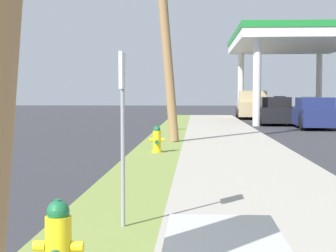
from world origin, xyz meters
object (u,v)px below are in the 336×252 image
Objects in this scene: car_black_by_near_pump at (275,112)px; car_navy_by_far_pump at (314,114)px; fire_hydrant_nearest at (58,249)px; fire_hydrant_second at (157,141)px; truck_tan_at_forecourt at (252,106)px; utility_pole_midground at (163,2)px; street_sign_post at (123,102)px; fire_hydrant_third at (173,123)px.

car_navy_by_far_pump is (1.45, -3.50, 0.00)m from car_black_by_near_pump.
fire_hydrant_second is at bearing 89.67° from fire_hydrant_nearest.
fire_hydrant_nearest is 0.14× the size of truck_tan_at_forecourt.
car_black_by_near_pump and car_navy_by_far_pump have the same top height.
car_black_by_near_pump is 3.79m from car_navy_by_far_pump.
car_black_by_near_pump is (5.60, 15.92, 0.28)m from fire_hydrant_second.
street_sign_post is (0.24, -11.60, -3.20)m from utility_pole_midground.
utility_pole_midground reaches higher than fire_hydrant_second.
car_navy_by_far_pump is (7.11, 22.68, 0.28)m from fire_hydrant_nearest.
fire_hydrant_second is 9.34m from fire_hydrant_third.
utility_pole_midground is 2.05× the size of car_navy_by_far_pump.
street_sign_post reaches higher than truck_tan_at_forecourt.
fire_hydrant_second is at bearing 91.38° from street_sign_post.
utility_pole_midground reaches higher than fire_hydrant_nearest.
utility_pole_midground is 12.20m from car_navy_by_far_pump.
utility_pole_midground is (0.01, 13.64, 4.39)m from fire_hydrant_nearest.
fire_hydrant_second is 0.16× the size of car_navy_by_far_pump.
fire_hydrant_third is at bearing 89.65° from fire_hydrant_nearest.
car_navy_by_far_pump is (7.05, 12.42, 0.28)m from fire_hydrant_second.
fire_hydrant_third is (0.06, 9.34, 0.00)m from fire_hydrant_second.
fire_hydrant_nearest is 0.16× the size of car_navy_by_far_pump.
fire_hydrant_nearest is at bearing -90.06° from utility_pole_midground.
car_navy_by_far_pump is at bearing 60.43° from fire_hydrant_second.
fire_hydrant_second is 0.16× the size of car_black_by_near_pump.
fire_hydrant_third is 7.64m from car_navy_by_far_pump.
fire_hydrant_nearest is 19.60m from fire_hydrant_third.
truck_tan_at_forecourt is (5.11, 19.96, -3.92)m from utility_pole_midground.
fire_hydrant_second and fire_hydrant_third have the same top height.
fire_hydrant_nearest and fire_hydrant_third have the same top height.
car_navy_by_far_pump is 11.10m from truck_tan_at_forecourt.
truck_tan_at_forecourt reaches higher than fire_hydrant_nearest.
street_sign_post is at bearing -98.78° from truck_tan_at_forecourt.
fire_hydrant_third is 0.16× the size of car_navy_by_far_pump.
car_black_by_near_pump is at bearing -85.93° from truck_tan_at_forecourt.
fire_hydrant_third is 17.60m from street_sign_post.
fire_hydrant_nearest and fire_hydrant_second have the same top height.
fire_hydrant_nearest is at bearing -90.35° from fire_hydrant_third.
fire_hydrant_nearest is at bearing -97.16° from street_sign_post.
fire_hydrant_nearest is 10.26m from fire_hydrant_second.
fire_hydrant_nearest is 0.16× the size of car_black_by_near_pump.
street_sign_post reaches higher than fire_hydrant_nearest.
street_sign_post is (0.26, 2.05, 1.19)m from fire_hydrant_nearest.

